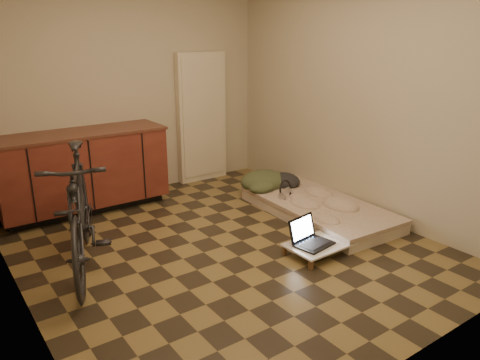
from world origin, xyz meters
TOP-DOWN VIEW (x-y plane):
  - room_shell at (0.00, 0.00)m, footprint 3.50×4.00m
  - cabinets at (-0.75, 1.70)m, footprint 1.84×0.62m
  - appliance_panel at (0.95, 1.94)m, footprint 0.70×0.10m
  - bicycle at (-1.20, 0.35)m, footprint 1.11×1.86m
  - futon at (1.30, 0.06)m, footprint 0.96×1.86m
  - clothing_pile at (1.23, 0.84)m, footprint 0.66×0.56m
  - headphones at (1.12, 0.40)m, footprint 0.32×0.30m
  - lap_desk at (0.65, -0.63)m, footprint 0.63×0.41m
  - laptop at (0.56, -0.58)m, footprint 0.38×0.35m
  - mouse at (0.87, -0.64)m, footprint 0.07×0.10m

SIDE VIEW (x-z plane):
  - futon at x=1.30m, z-range 0.00..0.16m
  - lap_desk at x=0.65m, z-range 0.04..0.14m
  - mouse at x=0.87m, z-range 0.10..0.13m
  - laptop at x=0.56m, z-range 0.04..0.27m
  - headphones at x=1.12m, z-range 0.16..0.33m
  - clothing_pile at x=1.23m, z-range 0.16..0.41m
  - cabinets at x=-0.75m, z-range 0.01..0.92m
  - bicycle at x=-1.20m, z-range 0.00..1.16m
  - appliance_panel at x=0.95m, z-range 0.00..1.70m
  - room_shell at x=0.00m, z-range 0.00..2.60m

